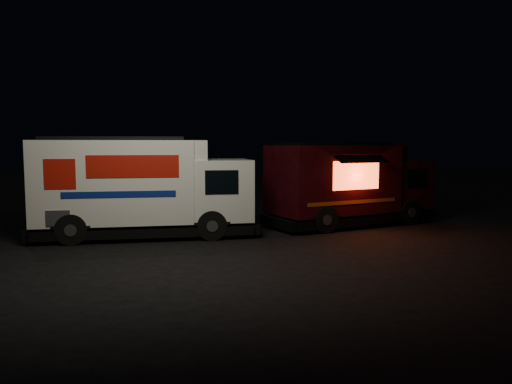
{
  "coord_description": "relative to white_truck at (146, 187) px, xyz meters",
  "views": [
    {
      "loc": [
        -1.36,
        -14.17,
        2.7
      ],
      "look_at": [
        1.24,
        2.0,
        1.14
      ],
      "focal_mm": 35.0,
      "sensor_mm": 36.0,
      "label": 1
    }
  ],
  "objects": [
    {
      "name": "white_truck",
      "position": [
        0.0,
        0.0,
        0.0
      ],
      "size": [
        6.5,
        2.33,
        2.93
      ],
      "primitive_type": null,
      "rotation": [
        0.0,
        0.0,
        0.02
      ],
      "color": "white",
      "rests_on": "ground"
    },
    {
      "name": "ground",
      "position": [
        2.24,
        -0.74,
        -1.46
      ],
      "size": [
        80.0,
        80.0,
        0.0
      ],
      "primitive_type": "plane",
      "color": "black",
      "rests_on": "ground"
    },
    {
      "name": "red_truck",
      "position": [
        6.73,
        1.17,
        -0.07
      ],
      "size": [
        6.37,
        4.03,
        2.78
      ],
      "primitive_type": null,
      "rotation": [
        0.0,
        0.0,
        0.33
      ],
      "color": "#34090F",
      "rests_on": "ground"
    }
  ]
}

